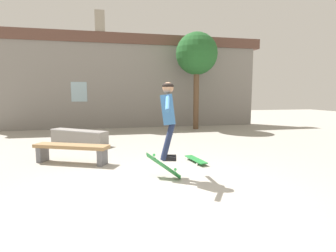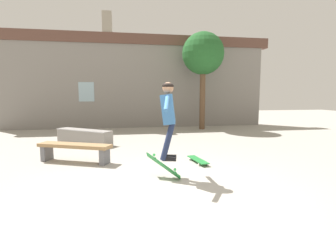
% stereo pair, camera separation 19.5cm
% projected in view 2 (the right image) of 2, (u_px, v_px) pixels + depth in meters
% --- Properties ---
extents(ground_plane, '(40.00, 40.00, 0.00)m').
position_uv_depth(ground_plane, '(168.00, 189.00, 4.48)').
color(ground_plane, '#A39E93').
extents(building_backdrop, '(13.47, 0.52, 5.42)m').
position_uv_depth(building_backdrop, '(136.00, 80.00, 12.73)').
color(building_backdrop, gray).
rests_on(building_backdrop, ground_plane).
extents(tree_right, '(1.90, 1.90, 4.40)m').
position_uv_depth(tree_right, '(203.00, 55.00, 11.80)').
color(tree_right, brown).
rests_on(tree_right, ground_plane).
extents(park_bench, '(1.80, 1.08, 0.45)m').
position_uv_depth(park_bench, '(75.00, 149.00, 6.23)').
color(park_bench, '#99754C').
rests_on(park_bench, ground_plane).
extents(skate_ledge, '(1.90, 1.60, 0.47)m').
position_uv_depth(skate_ledge, '(84.00, 137.00, 8.57)').
color(skate_ledge, gray).
rests_on(skate_ledge, ground_plane).
extents(skater, '(0.37, 1.25, 1.48)m').
position_uv_depth(skater, '(168.00, 114.00, 4.95)').
color(skater, teal).
extents(skateboard_flipping, '(0.63, 0.56, 0.51)m').
position_uv_depth(skateboard_flipping, '(163.00, 166.00, 5.06)').
color(skateboard_flipping, '#237F38').
extents(skateboard_resting, '(0.32, 0.87, 0.08)m').
position_uv_depth(skateboard_resting, '(198.00, 160.00, 6.22)').
color(skateboard_resting, '#237F38').
rests_on(skateboard_resting, ground_plane).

